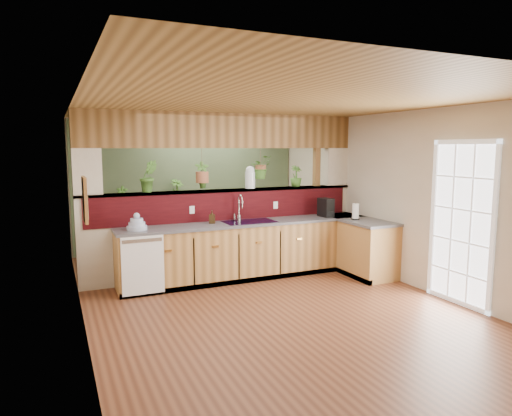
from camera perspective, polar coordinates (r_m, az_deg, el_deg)
name	(u,v)px	position (r m, az deg, el deg)	size (l,w,h in m)	color
ground	(261,297)	(6.44, 0.59, -11.06)	(4.60, 7.00, 0.01)	#572E1B
ceiling	(261,106)	(6.13, 0.63, 12.63)	(4.60, 7.00, 0.01)	brown
wall_back	(189,185)	(9.43, -8.33, 2.86)	(4.60, 0.02, 2.60)	beige
wall_front	(484,264)	(3.36, 26.59, -6.25)	(4.60, 0.02, 2.60)	beige
wall_left	(79,214)	(5.61, -21.28, -0.72)	(0.02, 7.00, 2.60)	beige
wall_right	(395,197)	(7.41, 16.99, 1.35)	(0.02, 7.00, 2.60)	beige
pass_through_partition	(228,201)	(7.42, -3.54, 0.82)	(4.60, 0.21, 2.60)	beige
pass_through_ledge	(226,191)	(7.39, -3.77, 2.19)	(4.60, 0.21, 0.04)	brown
header_beam	(225,131)	(7.36, -3.84, 9.62)	(4.60, 0.15, 0.55)	brown
sage_backwall	(190,185)	(9.41, -8.29, 2.85)	(4.55, 0.02, 2.55)	#4D6042
countertop	(285,248)	(7.43, 3.67, -4.97)	(4.14, 1.52, 0.90)	olive
dishwasher	(143,265)	(6.50, -13.95, -6.93)	(0.58, 0.03, 0.82)	white
navy_sink	(249,227)	(7.21, -0.83, -2.33)	(0.82, 0.50, 0.18)	black
french_door	(461,226)	(6.51, 24.23, -2.02)	(0.06, 1.02, 2.16)	white
framed_print	(85,200)	(4.78, -20.59, 1.00)	(0.04, 0.35, 0.45)	olive
faucet	(240,207)	(7.27, -2.06, 0.18)	(0.18, 0.18, 0.42)	#B7B7B2
dish_stack	(137,225)	(6.66, -14.67, -2.03)	(0.28, 0.28, 0.25)	#A7B5D8
soap_dispenser	(212,217)	(7.04, -5.52, -1.11)	(0.09, 0.09, 0.20)	#372614
coffee_maker	(326,208)	(7.77, 8.76, -0.04)	(0.17, 0.28, 0.31)	black
paper_towel	(356,212)	(7.56, 12.34, -0.47)	(0.13, 0.13, 0.28)	black
glass_jar	(250,177)	(7.53, -0.74, 3.87)	(0.17, 0.17, 0.37)	silver
ledge_plant_left	(149,176)	(7.04, -13.29, 3.88)	(0.27, 0.21, 0.48)	#386422
ledge_plant_right	(296,176)	(7.91, 5.01, 4.00)	(0.20, 0.20, 0.36)	#386422
hanging_plant_a	(202,166)	(7.23, -6.77, 5.23)	(0.24, 0.20, 0.56)	brown
hanging_plant_b	(260,157)	(7.59, 0.56, 6.38)	(0.41, 0.38, 0.50)	brown
shelving_console	(157,228)	(9.12, -12.30, -2.47)	(1.34, 0.36, 0.89)	black
shelf_plant_a	(122,197)	(8.92, -16.36, 1.38)	(0.21, 0.14, 0.40)	#386422
shelf_plant_b	(177,192)	(9.12, -9.87, 2.00)	(0.28, 0.28, 0.50)	#386422
floor_plant	(246,230)	(9.18, -1.30, -2.78)	(0.74, 0.64, 0.83)	#386422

